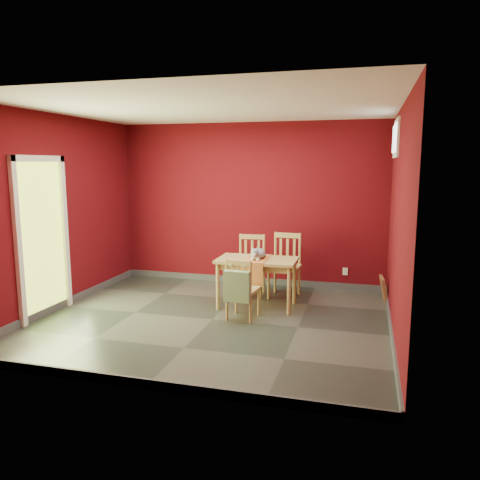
% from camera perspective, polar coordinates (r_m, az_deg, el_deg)
% --- Properties ---
extents(ground, '(4.50, 4.50, 0.00)m').
position_cam_1_polar(ground, '(6.24, -3.35, -9.65)').
color(ground, '#2D342D').
rests_on(ground, ground).
extents(room_shell, '(4.50, 4.50, 4.50)m').
position_cam_1_polar(room_shell, '(6.23, -3.35, -9.21)').
color(room_shell, '#4E080D').
rests_on(room_shell, ground).
extents(doorway, '(0.06, 1.01, 2.13)m').
position_cam_1_polar(doorway, '(6.69, -23.00, 0.82)').
color(doorway, '#B7D838').
rests_on(doorway, ground).
extents(window, '(0.05, 0.90, 0.50)m').
position_cam_1_polar(window, '(6.61, 18.46, 11.65)').
color(window, white).
rests_on(window, room_shell).
extents(outlet_plate, '(0.08, 0.02, 0.12)m').
position_cam_1_polar(outlet_plate, '(7.78, 12.70, -3.76)').
color(outlet_plate, silver).
rests_on(outlet_plate, room_shell).
extents(dining_table, '(1.12, 0.66, 0.70)m').
position_cam_1_polar(dining_table, '(6.64, 2.09, -3.03)').
color(dining_table, '#A68B4D').
rests_on(dining_table, ground).
extents(table_runner, '(0.32, 0.66, 0.33)m').
position_cam_1_polar(table_runner, '(6.52, 1.87, -2.91)').
color(table_runner, '#B1652D').
rests_on(table_runner, dining_table).
extents(chair_far_left, '(0.47, 0.47, 0.93)m').
position_cam_1_polar(chair_far_left, '(7.28, 1.31, -3.00)').
color(chair_far_left, '#A68B4D').
rests_on(chair_far_left, ground).
extents(chair_far_right, '(0.48, 0.48, 0.97)m').
position_cam_1_polar(chair_far_right, '(7.21, 5.51, -3.00)').
color(chair_far_right, '#A68B4D').
rests_on(chair_far_right, ground).
extents(chair_near, '(0.42, 0.42, 0.81)m').
position_cam_1_polar(chair_near, '(6.14, 0.25, -5.91)').
color(chair_near, '#A68B4D').
rests_on(chair_near, ground).
extents(tote_bag, '(0.34, 0.20, 0.47)m').
position_cam_1_polar(tote_bag, '(5.93, -0.38, -5.66)').
color(tote_bag, '#76A168').
rests_on(tote_bag, chair_near).
extents(cat, '(0.34, 0.46, 0.21)m').
position_cam_1_polar(cat, '(6.60, 2.20, -1.42)').
color(cat, slate).
rests_on(cat, table_runner).
extents(picture_frame, '(0.15, 0.38, 0.37)m').
position_cam_1_polar(picture_frame, '(7.28, 17.12, -5.76)').
color(picture_frame, brown).
rests_on(picture_frame, ground).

